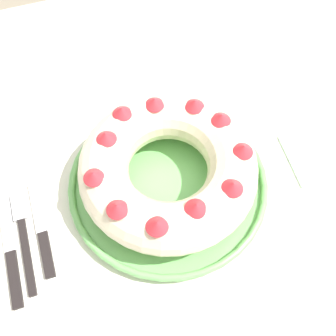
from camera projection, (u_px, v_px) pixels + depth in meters
name	position (u px, v px, depth m)	size (l,w,h in m)	color
ground_plane	(169.00, 293.00, 1.34)	(8.00, 8.00, 0.00)	gray
dining_table	(170.00, 218.00, 0.76)	(1.48, 1.21, 0.75)	silver
serving_dish	(168.00, 183.00, 0.70)	(0.35, 0.35, 0.02)	#6BB760
bundt_cake	(168.00, 168.00, 0.65)	(0.30, 0.30, 0.10)	beige
fork	(23.00, 234.00, 0.66)	(0.02, 0.19, 0.01)	black
serving_knife	(11.00, 254.00, 0.64)	(0.02, 0.21, 0.01)	black
cake_knife	(43.00, 234.00, 0.66)	(0.02, 0.18, 0.01)	black
napkin	(328.00, 150.00, 0.74)	(0.16, 0.11, 0.00)	#B2D1B7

